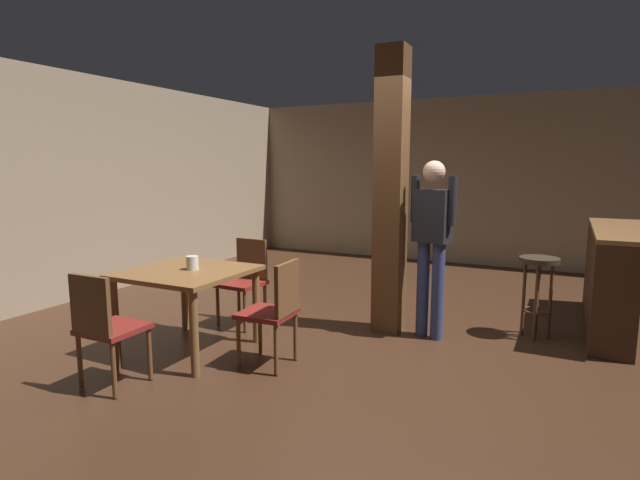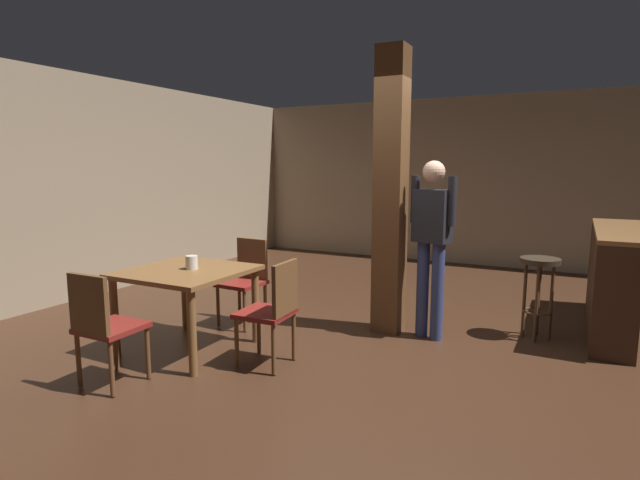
{
  "view_description": "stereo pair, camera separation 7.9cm",
  "coord_description": "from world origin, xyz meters",
  "px_view_note": "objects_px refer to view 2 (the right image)",
  "views": [
    {
      "loc": [
        1.49,
        -4.2,
        1.68
      ],
      "look_at": [
        -0.78,
        0.35,
        0.91
      ],
      "focal_mm": 28.0,
      "sensor_mm": 36.0,
      "label": 1
    },
    {
      "loc": [
        1.56,
        -4.16,
        1.68
      ],
      "look_at": [
        -0.78,
        0.35,
        0.91
      ],
      "focal_mm": 28.0,
      "sensor_mm": 36.0,
      "label": 2
    }
  ],
  "objects_px": {
    "chair_east": "(273,308)",
    "chair_north": "(246,277)",
    "standing_person": "(432,237)",
    "bar_stool_near": "(539,278)",
    "dining_table": "(187,282)",
    "napkin_cup": "(192,262)",
    "chair_south": "(103,323)",
    "bar_counter": "(611,279)"
  },
  "relations": [
    {
      "from": "chair_east",
      "to": "chair_north",
      "type": "bearing_deg",
      "value": 136.33
    },
    {
      "from": "chair_north",
      "to": "chair_east",
      "type": "bearing_deg",
      "value": -43.67
    },
    {
      "from": "standing_person",
      "to": "bar_stool_near",
      "type": "bearing_deg",
      "value": 26.21
    },
    {
      "from": "dining_table",
      "to": "napkin_cup",
      "type": "height_order",
      "value": "napkin_cup"
    },
    {
      "from": "chair_east",
      "to": "napkin_cup",
      "type": "bearing_deg",
      "value": 179.79
    },
    {
      "from": "chair_south",
      "to": "bar_counter",
      "type": "xyz_separation_m",
      "value": [
        3.45,
        3.31,
        0.03
      ]
    },
    {
      "from": "chair_north",
      "to": "chair_east",
      "type": "height_order",
      "value": "same"
    },
    {
      "from": "chair_east",
      "to": "chair_south",
      "type": "height_order",
      "value": "same"
    },
    {
      "from": "chair_south",
      "to": "napkin_cup",
      "type": "height_order",
      "value": "chair_south"
    },
    {
      "from": "standing_person",
      "to": "bar_counter",
      "type": "height_order",
      "value": "standing_person"
    },
    {
      "from": "chair_east",
      "to": "bar_counter",
      "type": "xyz_separation_m",
      "value": [
        2.54,
        2.38,
        0.03
      ]
    },
    {
      "from": "chair_east",
      "to": "napkin_cup",
      "type": "height_order",
      "value": "chair_east"
    },
    {
      "from": "napkin_cup",
      "to": "bar_stool_near",
      "type": "height_order",
      "value": "napkin_cup"
    },
    {
      "from": "dining_table",
      "to": "chair_north",
      "type": "height_order",
      "value": "chair_north"
    },
    {
      "from": "chair_south",
      "to": "bar_stool_near",
      "type": "distance_m",
      "value": 3.89
    },
    {
      "from": "chair_north",
      "to": "napkin_cup",
      "type": "bearing_deg",
      "value": -88.75
    },
    {
      "from": "standing_person",
      "to": "bar_counter",
      "type": "bearing_deg",
      "value": 34.77
    },
    {
      "from": "chair_east",
      "to": "chair_south",
      "type": "distance_m",
      "value": 1.3
    },
    {
      "from": "chair_south",
      "to": "standing_person",
      "type": "distance_m",
      "value": 2.95
    },
    {
      "from": "chair_north",
      "to": "napkin_cup",
      "type": "distance_m",
      "value": 0.89
    },
    {
      "from": "dining_table",
      "to": "chair_east",
      "type": "xyz_separation_m",
      "value": [
        0.91,
        0.03,
        -0.13
      ]
    },
    {
      "from": "dining_table",
      "to": "chair_east",
      "type": "height_order",
      "value": "chair_east"
    },
    {
      "from": "standing_person",
      "to": "bar_stool_near",
      "type": "relative_size",
      "value": 2.16
    },
    {
      "from": "dining_table",
      "to": "chair_south",
      "type": "distance_m",
      "value": 0.92
    },
    {
      "from": "dining_table",
      "to": "chair_east",
      "type": "bearing_deg",
      "value": 1.74
    },
    {
      "from": "chair_north",
      "to": "chair_south",
      "type": "height_order",
      "value": "same"
    },
    {
      "from": "dining_table",
      "to": "bar_stool_near",
      "type": "distance_m",
      "value": 3.33
    },
    {
      "from": "bar_counter",
      "to": "bar_stool_near",
      "type": "bearing_deg",
      "value": -135.25
    },
    {
      "from": "napkin_cup",
      "to": "dining_table",
      "type": "bearing_deg",
      "value": -142.2
    },
    {
      "from": "chair_north",
      "to": "bar_counter",
      "type": "height_order",
      "value": "bar_counter"
    },
    {
      "from": "chair_north",
      "to": "bar_stool_near",
      "type": "relative_size",
      "value": 1.12
    },
    {
      "from": "standing_person",
      "to": "bar_stool_near",
      "type": "height_order",
      "value": "standing_person"
    },
    {
      "from": "chair_north",
      "to": "chair_east",
      "type": "xyz_separation_m",
      "value": [
        0.88,
        -0.84,
        0.0
      ]
    },
    {
      "from": "chair_north",
      "to": "napkin_cup",
      "type": "xyz_separation_m",
      "value": [
        0.02,
        -0.84,
        0.3
      ]
    },
    {
      "from": "chair_north",
      "to": "bar_stool_near",
      "type": "bearing_deg",
      "value": 17.93
    },
    {
      "from": "chair_north",
      "to": "chair_south",
      "type": "relative_size",
      "value": 1.0
    },
    {
      "from": "bar_stool_near",
      "to": "napkin_cup",
      "type": "bearing_deg",
      "value": -147.84
    },
    {
      "from": "bar_counter",
      "to": "napkin_cup",
      "type": "bearing_deg",
      "value": -145.14
    },
    {
      "from": "napkin_cup",
      "to": "bar_stool_near",
      "type": "bearing_deg",
      "value": 32.16
    },
    {
      "from": "chair_east",
      "to": "standing_person",
      "type": "bearing_deg",
      "value": 52.92
    },
    {
      "from": "bar_stool_near",
      "to": "chair_north",
      "type": "bearing_deg",
      "value": -162.07
    },
    {
      "from": "dining_table",
      "to": "napkin_cup",
      "type": "xyz_separation_m",
      "value": [
        0.04,
        0.03,
        0.18
      ]
    }
  ]
}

